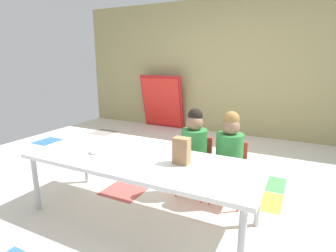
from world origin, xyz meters
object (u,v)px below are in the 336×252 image
at_px(seated_child_near_camera, 194,144).
at_px(paper_plate_near_edge, 95,153).
at_px(folded_activity_table, 162,102).
at_px(craft_table, 140,163).
at_px(seated_child_middle_seat, 230,149).
at_px(donut_powdered_on_plate, 95,151).
at_px(paper_bag_brown, 182,151).
at_px(paper_plate_center_table, 70,153).

distance_m(seated_child_near_camera, paper_plate_near_edge, 0.98).
bearing_deg(folded_activity_table, craft_table, -65.28).
relative_size(seated_child_middle_seat, paper_plate_near_edge, 5.10).
xyz_separation_m(seated_child_middle_seat, donut_powdered_on_plate, (-1.05, -0.70, 0.03)).
relative_size(paper_bag_brown, paper_plate_center_table, 1.22).
relative_size(folded_activity_table, paper_plate_center_table, 6.04).
height_order(folded_activity_table, paper_plate_center_table, folded_activity_table).
bearing_deg(donut_powdered_on_plate, paper_plate_center_table, -157.06).
bearing_deg(seated_child_near_camera, craft_table, -112.66).
bearing_deg(paper_bag_brown, paper_plate_near_edge, -170.06).
bearing_deg(seated_child_middle_seat, paper_plate_near_edge, -146.18).
bearing_deg(paper_plate_center_table, paper_bag_brown, 12.89).
xyz_separation_m(craft_table, donut_powdered_on_plate, (-0.43, -0.08, 0.07)).
distance_m(paper_plate_center_table, donut_powdered_on_plate, 0.24).
relative_size(seated_child_near_camera, paper_plate_near_edge, 5.10).
xyz_separation_m(craft_table, seated_child_near_camera, (0.26, 0.62, 0.03)).
bearing_deg(paper_plate_center_table, seated_child_middle_seat, 32.11).
bearing_deg(paper_bag_brown, folded_activity_table, 120.54).
bearing_deg(donut_powdered_on_plate, paper_bag_brown, 9.94).
relative_size(seated_child_near_camera, folded_activity_table, 0.84).
relative_size(paper_bag_brown, donut_powdered_on_plate, 1.97).
xyz_separation_m(seated_child_near_camera, paper_bag_brown, (0.10, -0.56, 0.12)).
distance_m(craft_table, seated_child_middle_seat, 0.88).
xyz_separation_m(craft_table, paper_plate_center_table, (-0.65, -0.18, 0.05)).
distance_m(seated_child_middle_seat, donut_powdered_on_plate, 1.26).
bearing_deg(paper_plate_near_edge, craft_table, 11.01).
relative_size(paper_bag_brown, paper_plate_near_edge, 1.22).
xyz_separation_m(seated_child_middle_seat, paper_bag_brown, (-0.26, -0.56, 0.12)).
height_order(folded_activity_table, donut_powdered_on_plate, folded_activity_table).
xyz_separation_m(paper_bag_brown, paper_plate_center_table, (-1.01, -0.23, -0.11)).
relative_size(craft_table, donut_powdered_on_plate, 18.47).
distance_m(paper_bag_brown, paper_plate_near_edge, 0.81).
bearing_deg(seated_child_near_camera, seated_child_middle_seat, -0.00).
xyz_separation_m(seated_child_near_camera, paper_plate_near_edge, (-0.69, -0.70, 0.01)).
bearing_deg(seated_child_middle_seat, folded_activity_table, 129.77).
relative_size(craft_table, folded_activity_table, 1.90).
bearing_deg(seated_child_near_camera, donut_powdered_on_plate, -134.35).
relative_size(folded_activity_table, paper_plate_near_edge, 6.04).
relative_size(seated_child_near_camera, paper_plate_center_table, 5.10).
distance_m(seated_child_near_camera, paper_bag_brown, 0.58).
height_order(craft_table, paper_plate_center_table, paper_plate_center_table).
distance_m(craft_table, donut_powdered_on_plate, 0.44).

